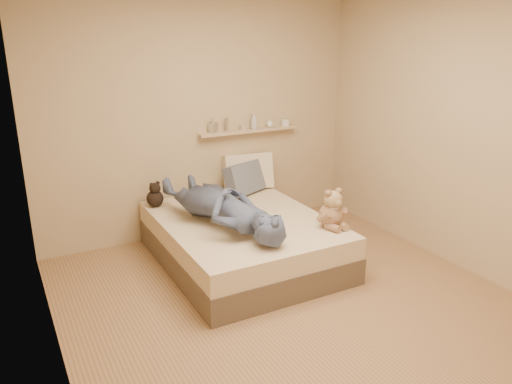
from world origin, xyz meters
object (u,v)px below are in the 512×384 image
bed (242,240)px  game_console (273,219)px  pillow_grey (245,178)px  pillow_cream (248,171)px  teddy_bear (332,211)px  wall_shelf (249,131)px  dark_plush (155,196)px  person (222,205)px

bed → game_console: 0.66m
game_console → pillow_grey: bearing=74.2°
pillow_cream → pillow_grey: bearing=-129.3°
bed → pillow_cream: bearing=59.2°
bed → teddy_bear: size_ratio=5.07×
wall_shelf → teddy_bear: bearing=-87.0°
dark_plush → wall_shelf: (1.18, 0.18, 0.53)m
dark_plush → person: size_ratio=0.17×
teddy_bear → pillow_cream: bearing=95.4°
teddy_bear → dark_plush: size_ratio=1.40×
teddy_bear → game_console: bearing=175.0°
pillow_grey → bed: bearing=-118.9°
teddy_bear → person: bearing=148.4°
teddy_bear → dark_plush: teddy_bear is taller
bed → pillow_grey: size_ratio=3.80×
bed → dark_plush: 1.02m
game_console → dark_plush: size_ratio=0.71×
dark_plush → pillow_grey: size_ratio=0.54×
dark_plush → pillow_cream: bearing=5.2°
teddy_bear → pillow_grey: size_ratio=0.75×
game_console → person: 0.55m
teddy_bear → pillow_cream: size_ratio=0.68×
bed → pillow_cream: (0.50, 0.83, 0.43)m
game_console → wall_shelf: bearing=70.3°
teddy_bear → wall_shelf: size_ratio=0.31×
wall_shelf → person: bearing=-129.3°
dark_plush → bed: bearing=-49.1°
pillow_cream → person: pillow_cream is taller
game_console → dark_plush: 1.43m
game_console → teddy_bear: teddy_bear is taller
game_console → teddy_bear: (0.59, -0.05, -0.01)m
wall_shelf → game_console: bearing=-109.7°
bed → dark_plush: size_ratio=7.09×
bed → wall_shelf: 1.38m
pillow_grey → person: 0.96m
game_console → teddy_bear: size_ratio=0.51×
teddy_bear → wall_shelf: 1.57m
pillow_cream → wall_shelf: (0.05, 0.08, 0.45)m
person → pillow_grey: bearing=-140.6°
pillow_cream → wall_shelf: wall_shelf is taller
game_console → pillow_grey: size_ratio=0.38×
person → wall_shelf: 1.32m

